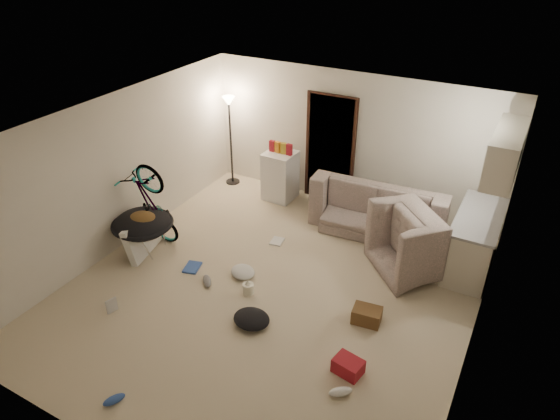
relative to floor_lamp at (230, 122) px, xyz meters
The scene contains 36 objects.
floor 3.81m from the floor_lamp, 47.83° to the right, with size 5.50×6.00×0.02m, color beige.
ceiling 3.77m from the floor_lamp, 47.83° to the right, with size 5.50×6.00×0.02m, color white.
wall_back 2.43m from the floor_lamp, ahead, with size 5.50×0.02×2.50m, color silver.
wall_front 6.15m from the floor_lamp, 67.02° to the right, with size 5.50×0.02×2.50m, color silver.
wall_left 2.67m from the floor_lamp, 97.74° to the right, with size 0.02×6.00×2.50m, color silver.
wall_right 5.80m from the floor_lamp, 27.18° to the right, with size 0.02×6.00×2.50m, color silver.
doorway 2.05m from the floor_lamp, ahead, with size 0.85×0.10×2.04m, color black.
door_trim 2.04m from the floor_lamp, ahead, with size 0.97×0.04×2.10m, color #321911.
floor_lamp is the anchor object (origin of this frame).
kitchen_counter 4.95m from the floor_lamp, ahead, with size 0.60×1.50×0.88m, color beige.
counter_top 4.89m from the floor_lamp, ahead, with size 0.64×1.54×0.04m, color gray.
kitchen_uppers 5.04m from the floor_lamp, ahead, with size 0.38×1.40×0.65m, color beige.
sofa 3.34m from the floor_lamp, ahead, with size 2.29×0.90×0.67m, color #3E463E.
armchair 4.42m from the floor_lamp, 13.55° to the right, with size 1.17×1.02×0.76m, color #3E463E.
bicycle 2.63m from the floor_lamp, 87.68° to the right, with size 0.54×1.54×0.81m, color black.
book_asset 4.43m from the floor_lamp, 80.64° to the right, with size 0.16×0.22×0.02m, color maroon.
mini_fridge 1.44m from the floor_lamp, ahead, with size 0.55×0.55×0.94m, color white.
snack_box_0 1.05m from the floor_lamp, ahead, with size 0.10×0.07×0.30m, color maroon.
snack_box_1 1.16m from the floor_lamp, ahead, with size 0.10×0.07×0.30m, color orange.
snack_box_2 1.28m from the floor_lamp, ahead, with size 0.10×0.07×0.30m, color gold.
snack_box_3 1.40m from the floor_lamp, ahead, with size 0.10×0.07×0.30m, color maroon.
saucer_chair 2.87m from the floor_lamp, 87.90° to the right, with size 0.98×0.98×0.70m.
hoodie 2.85m from the floor_lamp, 86.89° to the right, with size 0.48×0.40×0.22m, color brown.
sofa_drape 2.38m from the floor_lamp, ahead, with size 0.56×0.46×0.28m, color black.
tv_box 2.93m from the floor_lamp, 87.92° to the right, with size 0.11×0.92×0.60m, color silver.
drink_case_a 4.80m from the floor_lamp, 34.07° to the right, with size 0.38×0.27×0.21m, color brown.
drink_case_b 5.45m from the floor_lamp, 41.79° to the right, with size 0.34×0.25×0.19m, color maroon.
juicer 3.78m from the floor_lamp, 53.16° to the right, with size 0.16×0.16×0.24m.
newspaper 3.13m from the floor_lamp, 10.06° to the right, with size 0.43×0.56×0.01m, color #BDB6AE.
book_blue 3.24m from the floor_lamp, 69.00° to the right, with size 0.22×0.30×0.03m, color #2E51A9.
book_white 2.72m from the floor_lamp, 38.72° to the right, with size 0.19×0.25×0.02m, color silver.
shoe_2 5.65m from the floor_lamp, 70.64° to the right, with size 0.25×0.10×0.09m, color #2E51A9.
shoe_3 3.56m from the floor_lamp, 63.30° to the right, with size 0.28×0.11×0.10m, color slate.
shoe_4 5.73m from the floor_lamp, 44.12° to the right, with size 0.28×0.11×0.10m, color white.
clothes_lump_a 4.39m from the floor_lamp, 53.32° to the right, with size 0.50×0.43×0.16m, color black.
clothes_lump_c 3.38m from the floor_lamp, 53.96° to the right, with size 0.40×0.34×0.12m, color silver.
Camera 1 is at (2.85, -4.95, 4.68)m, focal length 32.00 mm.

